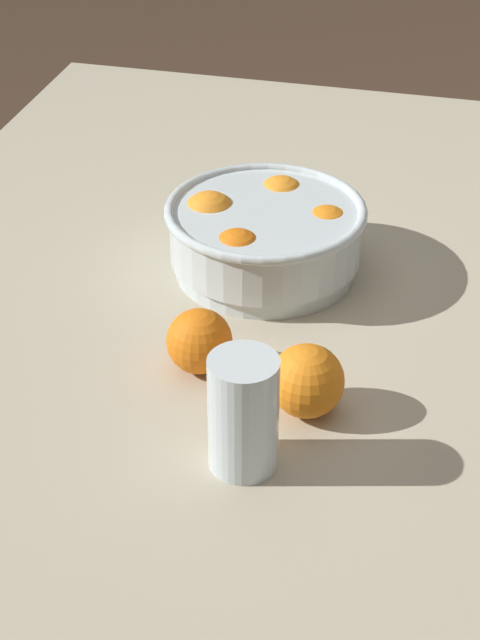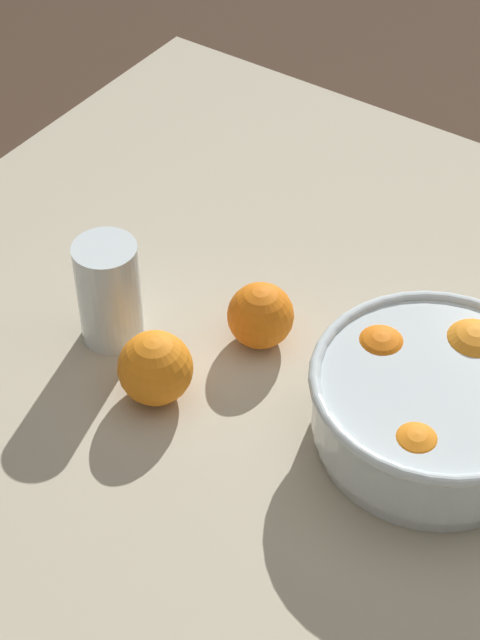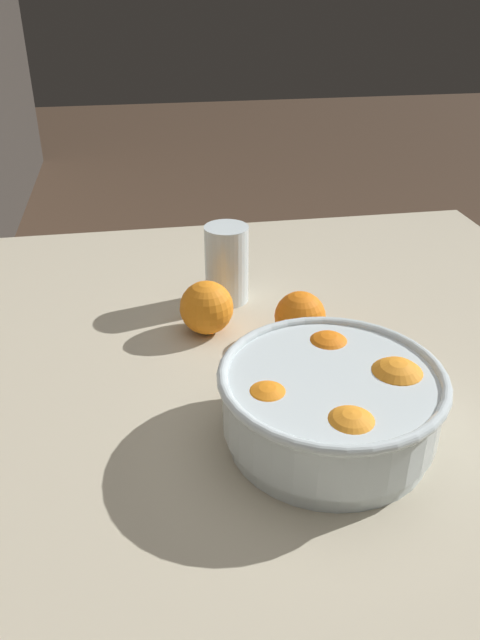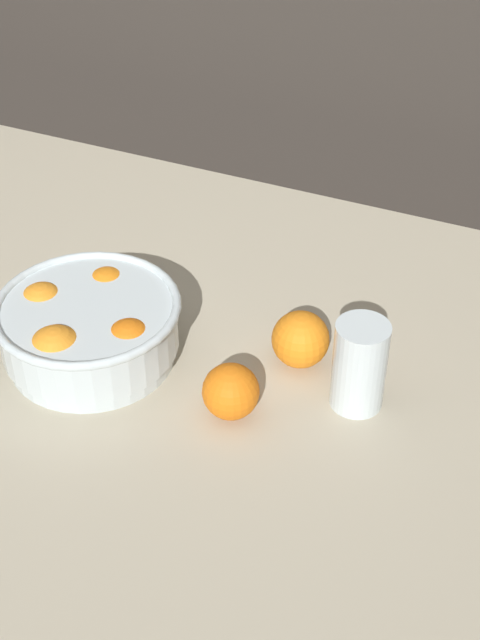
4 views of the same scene
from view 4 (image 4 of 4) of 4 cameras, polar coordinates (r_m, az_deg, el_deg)
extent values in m
cube|color=#B7AD93|center=(1.22, -7.54, -2.90)|extent=(1.29, 1.02, 0.03)
cylinder|color=#936B47|center=(2.01, -14.76, 1.55)|extent=(0.05, 0.05, 0.70)
cylinder|color=silver|center=(1.21, -9.42, -1.93)|extent=(0.22, 0.22, 0.02)
cylinder|color=silver|center=(1.18, -9.63, -0.37)|extent=(0.23, 0.23, 0.06)
torus|color=silver|center=(1.16, -9.79, 0.84)|extent=(0.25, 0.25, 0.01)
sphere|color=orange|center=(1.14, -7.06, -1.63)|extent=(0.07, 0.07, 0.07)
sphere|color=orange|center=(1.24, -8.45, 1.83)|extent=(0.07, 0.07, 0.07)
sphere|color=orange|center=(1.22, -12.47, 0.75)|extent=(0.07, 0.07, 0.07)
sphere|color=orange|center=(1.14, -11.64, -2.15)|extent=(0.08, 0.08, 0.08)
cylinder|color=#F4A314|center=(1.11, 7.60, -3.30)|extent=(0.06, 0.06, 0.10)
cylinder|color=silver|center=(1.10, 7.65, -2.89)|extent=(0.07, 0.07, 0.12)
sphere|color=orange|center=(1.10, -0.59, -4.59)|extent=(0.07, 0.07, 0.07)
sphere|color=orange|center=(1.17, 3.89, -1.24)|extent=(0.08, 0.08, 0.08)
camera|label=1|loc=(1.14, 57.04, 18.26)|focal=60.00mm
camera|label=2|loc=(1.61, -6.32, 39.40)|focal=60.00mm
camera|label=3|loc=(1.46, -26.16, 22.10)|focal=35.00mm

